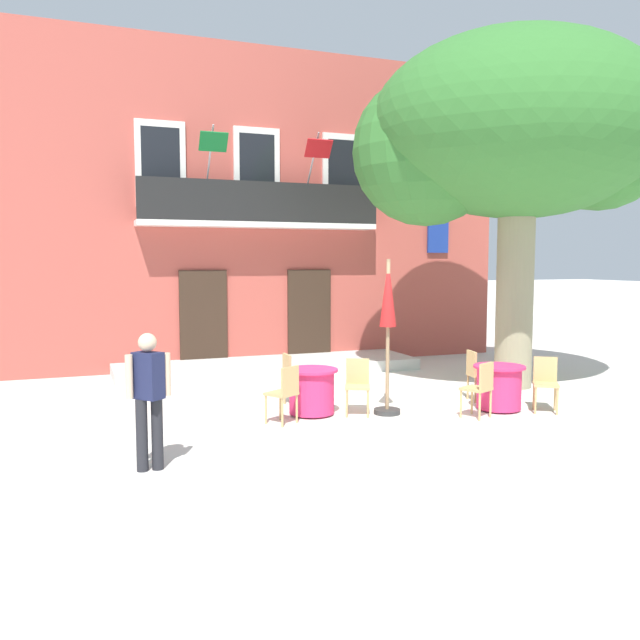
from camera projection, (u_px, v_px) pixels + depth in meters
The scene contains 14 objects.
ground_plane at pixel (374, 407), 11.31m from camera, with size 120.00×120.00×0.00m, color silver.
building_facade at pixel (237, 214), 17.23m from camera, with size 13.00×5.09×7.50m.
entrance_step_platform at pixel (269, 366), 14.86m from camera, with size 6.79×1.83×0.25m, color silver.
plane_tree at pixel (514, 135), 12.71m from camera, with size 6.02×5.28×6.87m.
cafe_table_near_tree at pixel (312, 391), 10.73m from camera, with size 0.86×0.86×0.76m.
cafe_chair_near_tree_0 at pixel (285, 390), 10.08m from camera, with size 0.55×0.55×0.91m.
cafe_chair_near_tree_1 at pixel (358, 382), 10.74m from camera, with size 0.53×0.53×0.91m.
cafe_chair_near_tree_2 at pixel (293, 376), 11.38m from camera, with size 0.40×0.40×0.91m.
cafe_table_middle at pixel (499, 387), 11.06m from camera, with size 0.86×0.86×0.76m.
cafe_chair_middle_0 at pixel (545, 380), 10.94m from camera, with size 0.56×0.56×0.91m.
cafe_chair_middle_1 at pixel (477, 372), 11.77m from camera, with size 0.47×0.47×0.91m.
cafe_chair_middle_2 at pixel (480, 386), 10.46m from camera, with size 0.53×0.53×0.91m.
cafe_umbrella at pixel (388, 313), 10.66m from camera, with size 0.44×0.44×2.55m.
pedestrian_near_entrance at pixel (149, 393), 7.83m from camera, with size 0.53×0.40×1.67m.
Camera 1 is at (-4.84, -10.06, 2.53)m, focal length 36.77 mm.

